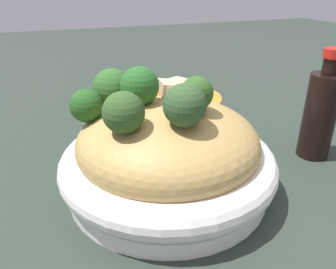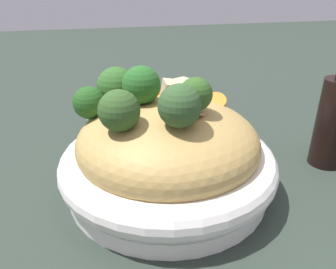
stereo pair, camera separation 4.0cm
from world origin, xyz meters
TOP-DOWN VIEW (x-y plane):
  - ground_plane at (0.00, 0.00)m, footprint 3.00×3.00m
  - serving_bowl at (0.00, 0.00)m, footprint 0.27×0.27m
  - noodle_heap at (0.00, -0.00)m, footprint 0.22×0.22m
  - broccoli_florets at (0.04, -0.00)m, footprint 0.17×0.16m
  - carrot_coins at (-0.01, -0.04)m, footprint 0.15×0.08m
  - zucchini_slices at (0.03, -0.03)m, footprint 0.14×0.07m
  - chicken_chunks at (-0.03, -0.04)m, footprint 0.05×0.06m
  - soy_sauce_bottle at (-0.24, -0.01)m, footprint 0.05×0.05m

SIDE VIEW (x-z plane):
  - ground_plane at x=0.00m, z-range 0.00..0.00m
  - serving_bowl at x=0.00m, z-range 0.00..0.06m
  - noodle_heap at x=0.00m, z-range 0.01..0.12m
  - soy_sauce_bottle at x=-0.24m, z-range -0.01..0.15m
  - zucchini_slices at x=0.03m, z-range 0.08..0.13m
  - carrot_coins at x=-0.01m, z-range 0.09..0.12m
  - chicken_chunks at x=-0.03m, z-range 0.10..0.13m
  - broccoli_florets at x=0.04m, z-range 0.09..0.16m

